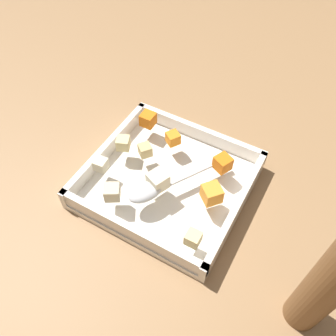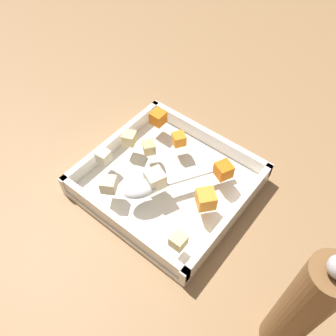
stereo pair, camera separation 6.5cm
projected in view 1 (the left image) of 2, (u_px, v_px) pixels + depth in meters
ground_plane at (176, 191)px, 0.68m from camera, size 4.00×4.00×0.00m
baking_dish at (168, 182)px, 0.68m from camera, size 0.29×0.27×0.05m
carrot_chunk_near_spoon at (212, 194)px, 0.60m from camera, size 0.04×0.04×0.03m
carrot_chunk_back_center at (223, 163)px, 0.65m from camera, size 0.04×0.04×0.03m
carrot_chunk_front_center at (148, 119)px, 0.72m from camera, size 0.03×0.03×0.03m
carrot_chunk_corner_nw at (173, 138)px, 0.69m from camera, size 0.03×0.03×0.02m
potato_chunk_heap_side at (158, 181)px, 0.62m from camera, size 0.04×0.04×0.03m
potato_chunk_far_right at (112, 192)px, 0.61m from camera, size 0.04×0.04×0.03m
potato_chunk_heap_top at (145, 150)px, 0.67m from camera, size 0.03×0.03×0.02m
potato_chunk_rim_edge at (193, 238)px, 0.56m from camera, size 0.02×0.02×0.02m
potato_chunk_mid_left at (123, 143)px, 0.68m from camera, size 0.03×0.03×0.02m
potato_chunk_near_left at (101, 164)px, 0.65m from camera, size 0.02×0.02×0.02m
serving_spoon at (152, 189)px, 0.62m from camera, size 0.13×0.19×0.02m
pepper_mill at (327, 285)px, 0.45m from camera, size 0.05×0.05×0.26m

